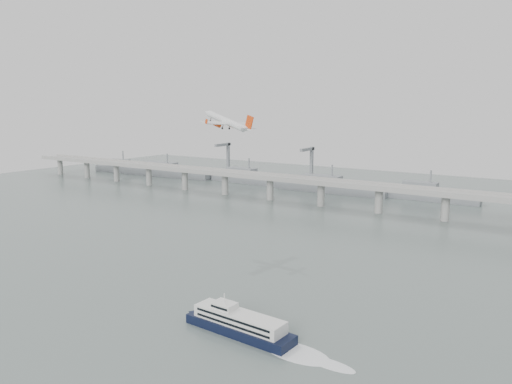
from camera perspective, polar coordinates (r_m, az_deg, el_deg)
The scene contains 5 objects.
ground at distance 243.52m, azimuth -7.23°, elevation -10.27°, with size 900.00×900.00×0.00m, color #566460.
bridge at distance 407.69m, azimuth 11.11°, elevation 0.42°, with size 800.00×22.00×23.90m.
distant_fleet at distance 539.33m, azimuth -1.57°, elevation 1.67°, with size 453.00×60.90×40.00m.
ferry at distance 191.15m, azimuth -1.92°, elevation -14.81°, with size 73.67×15.40×13.89m.
airliner at distance 307.83m, azimuth -3.30°, elevation 8.02°, with size 42.85×39.05×14.90m.
Camera 1 is at (149.47, -173.02, 83.81)m, focal length 35.00 mm.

